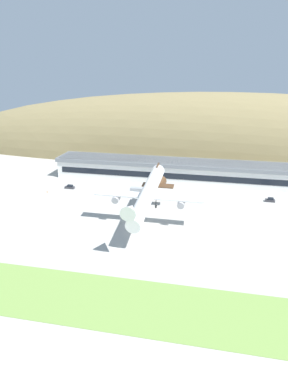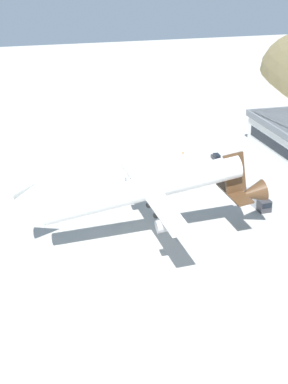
{
  "view_description": "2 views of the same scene",
  "coord_description": "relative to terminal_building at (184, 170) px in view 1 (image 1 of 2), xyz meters",
  "views": [
    {
      "loc": [
        24.07,
        -108.17,
        50.06
      ],
      "look_at": [
        -1.08,
        3.51,
        10.65
      ],
      "focal_mm": 35.0,
      "sensor_mm": 36.0,
      "label": 1
    },
    {
      "loc": [
        106.19,
        -27.76,
        55.23
      ],
      "look_at": [
        2.55,
        0.49,
        11.02
      ],
      "focal_mm": 60.0,
      "sensor_mm": 36.0,
      "label": 2
    }
  ],
  "objects": [
    {
      "name": "cargo_airplane",
      "position": [
        -5.69,
        -50.29,
        5.32
      ],
      "size": [
        35.64,
        48.85,
        11.46
      ],
      "color": "white"
    },
    {
      "name": "box_truck",
      "position": [
        -15.31,
        -23.05,
        -3.7
      ],
      "size": [
        7.39,
        2.89,
        3.33
      ],
      "color": "#333338",
      "rests_on": "ground_plane"
    },
    {
      "name": "grass_strip_foreground",
      "position": [
        -6.31,
        -93.04,
        -5.21
      ],
      "size": [
        409.97,
        19.7,
        0.08
      ],
      "primitive_type": "cube",
      "color": "#759947",
      "rests_on": "ground_plane"
    },
    {
      "name": "ground_plane",
      "position": [
        -6.31,
        -52.06,
        -5.25
      ],
      "size": [
        455.52,
        455.52,
        0.0
      ],
      "primitive_type": "plane",
      "color": "#ADAAA3"
    },
    {
      "name": "service_car_1",
      "position": [
        35.4,
        -18.82,
        -4.6
      ],
      "size": [
        3.65,
        1.83,
        1.59
      ],
      "color": "#333338",
      "rests_on": "ground_plane"
    },
    {
      "name": "traffic_cone_0",
      "position": [
        -52.93,
        -27.41,
        -4.97
      ],
      "size": [
        0.52,
        0.52,
        0.58
      ],
      "color": "orange",
      "rests_on": "ground_plane"
    },
    {
      "name": "hill_backdrop",
      "position": [
        17.47,
        46.72,
        -5.25
      ],
      "size": [
        347.96,
        52.89,
        71.88
      ],
      "primitive_type": "ellipsoid",
      "color": "olive",
      "rests_on": "ground_plane"
    },
    {
      "name": "terminal_building",
      "position": [
        0.0,
        0.0,
        0.0
      ],
      "size": [
        116.3,
        15.22,
        9.26
      ],
      "color": "white",
      "rests_on": "ground_plane"
    },
    {
      "name": "service_car_0",
      "position": [
        -45.78,
        -20.78,
        -4.6
      ],
      "size": [
        4.19,
        1.78,
        1.59
      ],
      "color": "#333338",
      "rests_on": "ground_plane"
    }
  ]
}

